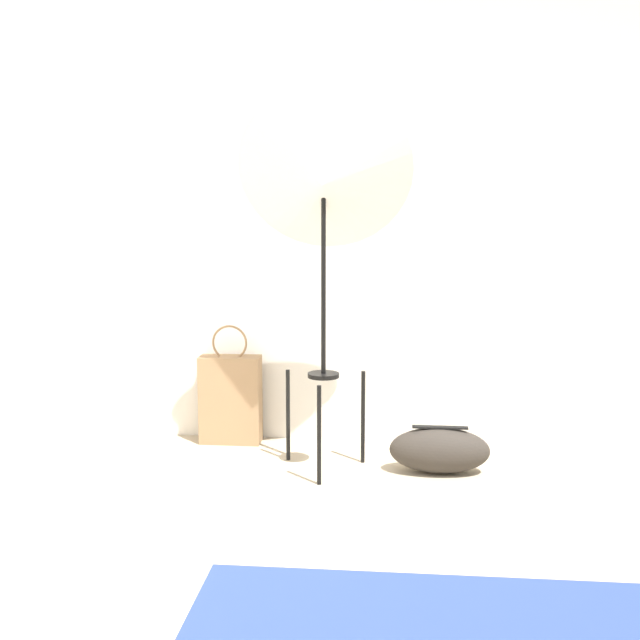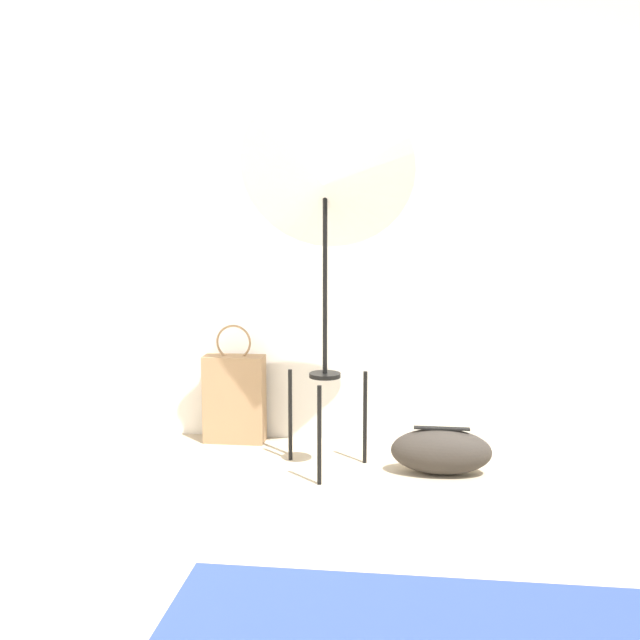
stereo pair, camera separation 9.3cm
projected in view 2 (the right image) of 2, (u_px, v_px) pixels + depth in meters
The scene contains 5 objects.
wall_back at pixel (384, 198), 3.88m from camera, with size 8.00×0.05×2.60m.
wall_side_left at pixel (30, 192), 2.75m from camera, with size 0.05×8.00×2.60m.
photo_umbrella at pixel (325, 180), 3.41m from camera, with size 0.82×0.53×1.79m.
tote_bag at pixel (235, 398), 4.00m from camera, with size 0.32×0.13×0.64m.
duffel_bag at pixel (441, 451), 3.52m from camera, with size 0.47×0.22×0.22m.
Camera 2 is at (0.16, -1.63, 1.23)m, focal length 42.00 mm.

